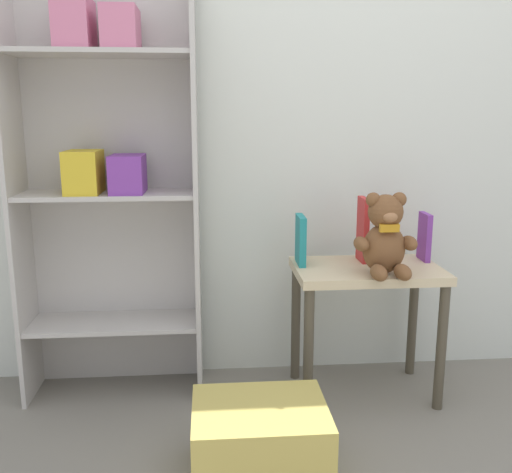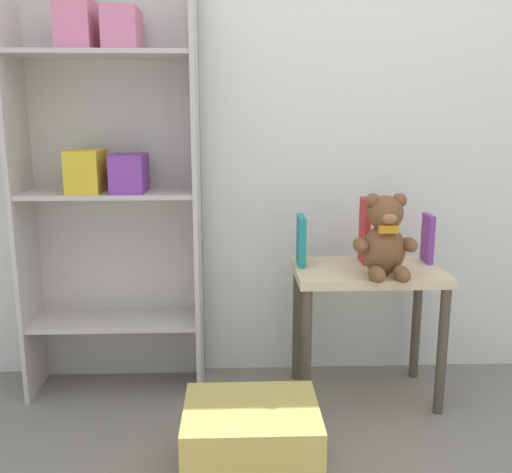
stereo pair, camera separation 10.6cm
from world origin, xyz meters
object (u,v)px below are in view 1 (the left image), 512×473
object	(u,v)px
display_table	(366,290)
teddy_bear	(385,238)
bookshelf_side	(108,170)
book_standing_teal	(301,240)
book_standing_red	(363,230)
book_standing_purple	(425,237)
storage_bin	(260,441)

from	to	relation	value
display_table	teddy_bear	distance (m)	0.27
bookshelf_side	book_standing_teal	bearing A→B (deg)	-6.35
bookshelf_side	display_table	bearing A→B (deg)	-8.28
bookshelf_side	book_standing_red	size ratio (longest dim) A/B	6.27
display_table	book_standing_red	xyz separation A→B (m)	(0.00, 0.09, 0.23)
bookshelf_side	book_standing_purple	xyz separation A→B (m)	(1.30, -0.07, -0.29)
bookshelf_side	display_table	distance (m)	1.16
book_standing_purple	bookshelf_side	bearing A→B (deg)	178.34
book_standing_teal	book_standing_purple	distance (m)	0.53
bookshelf_side	teddy_bear	world-z (taller)	bookshelf_side
bookshelf_side	storage_bin	size ratio (longest dim) A/B	3.89
teddy_bear	book_standing_red	world-z (taller)	teddy_bear
book_standing_red	bookshelf_side	bearing A→B (deg)	176.72
book_standing_red	book_standing_purple	distance (m)	0.27
book_standing_teal	storage_bin	xyz separation A→B (m)	(-0.22, -0.60, -0.53)
book_standing_teal	storage_bin	size ratio (longest dim) A/B	0.46
display_table	teddy_bear	bearing A→B (deg)	-74.11
teddy_bear	book_standing_red	size ratio (longest dim) A/B	1.18
display_table	teddy_bear	xyz separation A→B (m)	(0.03, -0.11, 0.24)
bookshelf_side	book_standing_red	world-z (taller)	bookshelf_side
bookshelf_side	book_standing_teal	world-z (taller)	bookshelf_side
display_table	storage_bin	distance (m)	0.79
display_table	book_standing_teal	bearing A→B (deg)	166.20
display_table	storage_bin	bearing A→B (deg)	-132.44
book_standing_teal	book_standing_red	bearing A→B (deg)	6.36
bookshelf_side	book_standing_red	xyz separation A→B (m)	(1.04, -0.06, -0.25)
book_standing_red	book_standing_purple	bearing A→B (deg)	-1.00
storage_bin	book_standing_teal	bearing A→B (deg)	69.61
book_standing_red	teddy_bear	bearing A→B (deg)	-80.79
book_standing_purple	book_standing_red	bearing A→B (deg)	-179.84
storage_bin	teddy_bear	bearing A→B (deg)	38.94
storage_bin	book_standing_purple	bearing A→B (deg)	39.33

